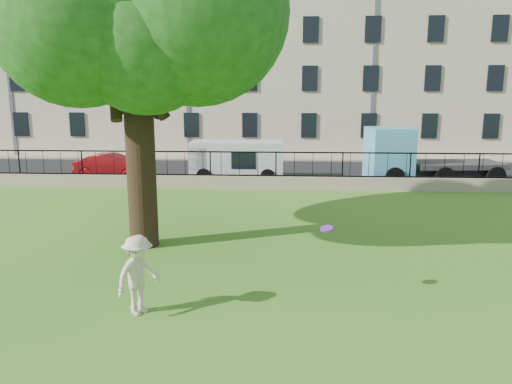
# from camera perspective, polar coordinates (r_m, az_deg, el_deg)

# --- Properties ---
(ground) EXTENTS (120.00, 120.00, 0.00)m
(ground) POSITION_cam_1_polar(r_m,az_deg,el_deg) (11.31, 1.07, -11.53)
(ground) COLOR #3A751B
(ground) RESTS_ON ground
(retaining_wall) EXTENTS (50.00, 0.40, 0.60)m
(retaining_wall) POSITION_cam_1_polar(r_m,az_deg,el_deg) (22.78, 2.28, 1.07)
(retaining_wall) COLOR tan
(retaining_wall) RESTS_ON ground
(iron_railing) EXTENTS (50.00, 0.05, 1.13)m
(iron_railing) POSITION_cam_1_polar(r_m,az_deg,el_deg) (22.64, 2.30, 3.19)
(iron_railing) COLOR black
(iron_railing) RESTS_ON retaining_wall
(street) EXTENTS (60.00, 9.00, 0.01)m
(street) POSITION_cam_1_polar(r_m,az_deg,el_deg) (27.46, 2.46, 2.24)
(street) COLOR black
(street) RESTS_ON ground
(sidewalk) EXTENTS (60.00, 1.40, 0.12)m
(sidewalk) POSITION_cam_1_polar(r_m,az_deg,el_deg) (32.60, 2.61, 3.80)
(sidewalk) COLOR tan
(sidewalk) RESTS_ON ground
(building_row) EXTENTS (56.40, 10.40, 13.80)m
(building_row) POSITION_cam_1_polar(r_m,az_deg,el_deg) (38.05, 2.83, 15.25)
(building_row) COLOR beige
(building_row) RESTS_ON ground
(man) EXTENTS (1.08, 1.22, 1.64)m
(man) POSITION_cam_1_polar(r_m,az_deg,el_deg) (10.36, -13.32, -9.22)
(man) COLOR beige
(man) RESTS_ON ground
(frisbee) EXTENTS (0.28, 0.29, 0.12)m
(frisbee) POSITION_cam_1_polar(r_m,az_deg,el_deg) (10.67, 8.08, -4.15)
(frisbee) COLOR purple
(red_sedan) EXTENTS (3.94, 1.76, 1.26)m
(red_sedan) POSITION_cam_1_polar(r_m,az_deg,el_deg) (26.59, -16.07, 2.85)
(red_sedan) COLOR maroon
(red_sedan) RESTS_ON street
(white_van) EXTENTS (4.62, 1.80, 1.94)m
(white_van) POSITION_cam_1_polar(r_m,az_deg,el_deg) (25.16, -2.17, 3.60)
(white_van) COLOR silver
(white_van) RESTS_ON street
(blue_truck) EXTENTS (6.57, 2.89, 2.67)m
(blue_truck) POSITION_cam_1_polar(r_m,az_deg,el_deg) (26.02, 19.54, 4.03)
(blue_truck) COLOR #5DB3DB
(blue_truck) RESTS_ON street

